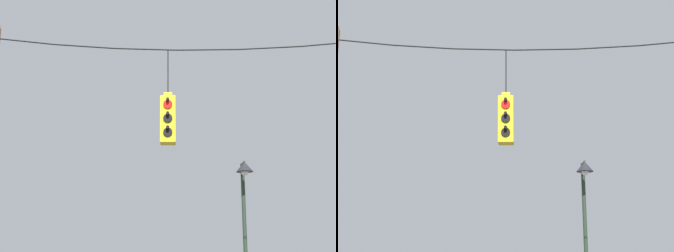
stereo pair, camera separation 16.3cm
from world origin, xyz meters
The scene contains 3 objects.
span_wire centered at (0.00, 0.33, 6.65)m, with size 10.02×0.03×0.38m.
traffic_light_over_intersection centered at (-0.92, 0.33, 4.86)m, with size 0.34×0.58×2.23m.
street_lamp centered at (1.27, 4.80, 3.65)m, with size 0.51×0.88×4.78m.
Camera 1 is at (-0.62, -10.69, 1.70)m, focal length 55.00 mm.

